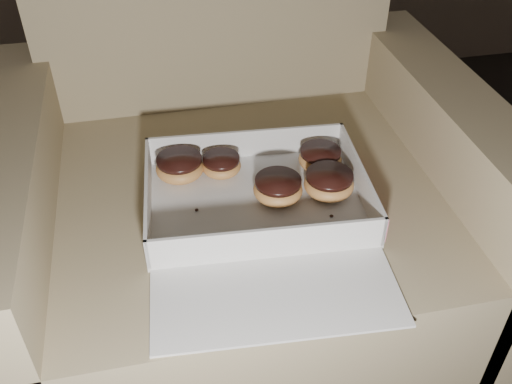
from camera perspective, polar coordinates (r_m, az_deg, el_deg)
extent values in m
cube|color=#8A7B58|center=(1.28, -1.08, -6.68)|extent=(0.78, 0.78, 0.46)
cube|color=#8A7B58|center=(1.25, -20.77, -6.71)|extent=(0.13, 0.78, 0.61)
cube|color=#8A7B58|center=(1.35, 16.78, -1.45)|extent=(0.13, 0.78, 0.61)
cube|color=silver|center=(1.07, 0.00, -1.00)|extent=(0.42, 0.33, 0.01)
cube|color=silver|center=(1.16, -1.00, 4.87)|extent=(0.40, 0.03, 0.06)
cube|color=silver|center=(0.94, 1.24, -5.10)|extent=(0.40, 0.03, 0.06)
cube|color=silver|center=(1.04, -10.75, -0.51)|extent=(0.03, 0.30, 0.06)
cube|color=silver|center=(1.08, 10.34, 1.30)|extent=(0.03, 0.30, 0.06)
cube|color=#E65C83|center=(1.09, 10.57, 1.32)|extent=(0.02, 0.29, 0.05)
cube|color=silver|center=(0.90, 2.06, -10.46)|extent=(0.40, 0.20, 0.01)
ellipsoid|color=#BC8A41|center=(1.12, -7.62, 2.40)|extent=(0.09, 0.09, 0.04)
cylinder|color=black|center=(1.10, -7.71, 3.22)|extent=(0.09, 0.09, 0.01)
ellipsoid|color=#BC8A41|center=(1.05, 2.20, 0.24)|extent=(0.09, 0.09, 0.04)
cylinder|color=black|center=(1.04, 2.23, 1.07)|extent=(0.09, 0.09, 0.01)
ellipsoid|color=#BC8A41|center=(1.14, 6.42, 3.26)|extent=(0.09, 0.09, 0.04)
cylinder|color=black|center=(1.13, 6.48, 4.01)|extent=(0.08, 0.08, 0.01)
ellipsoid|color=#BC8A41|center=(1.12, -3.48, 2.63)|extent=(0.08, 0.08, 0.04)
cylinder|color=black|center=(1.11, -3.51, 3.31)|extent=(0.07, 0.07, 0.01)
ellipsoid|color=#BC8A41|center=(1.07, 7.28, 0.76)|extent=(0.09, 0.09, 0.05)
cylinder|color=black|center=(1.06, 7.37, 1.61)|extent=(0.09, 0.09, 0.01)
ellipsoid|color=black|center=(0.99, 2.24, -4.11)|extent=(0.01, 0.01, 0.00)
ellipsoid|color=black|center=(1.04, 7.56, -2.39)|extent=(0.01, 0.01, 0.00)
ellipsoid|color=black|center=(1.04, -5.96, -1.80)|extent=(0.01, 0.01, 0.00)
ellipsoid|color=black|center=(0.99, 9.81, -4.75)|extent=(0.01, 0.01, 0.00)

